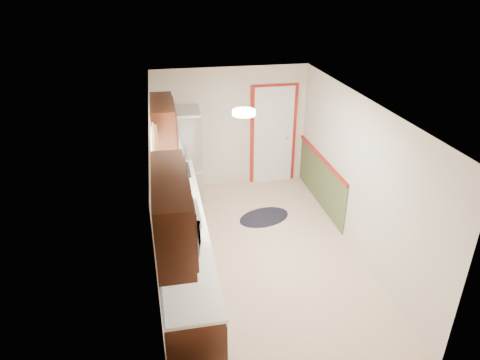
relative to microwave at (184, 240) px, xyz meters
name	(u,v)px	position (x,y,z in m)	size (l,w,h in m)	color
room_shell	(261,184)	(1.20, 1.10, 0.08)	(3.20, 5.20, 2.52)	beige
kitchen_run	(179,226)	(-0.04, 0.81, -0.31)	(0.63, 4.00, 2.20)	#34160B
back_wall_trim	(283,145)	(2.19, 3.31, -0.23)	(1.12, 2.30, 2.08)	maroon
ceiling_fixture	(244,113)	(0.90, 0.90, 1.24)	(0.30, 0.30, 0.06)	#FFD88C
microwave	(184,240)	(0.00, 0.00, 0.00)	(0.52, 0.29, 0.35)	white
refrigerator	(182,156)	(0.18, 3.15, -0.23)	(0.76, 0.75, 1.77)	#B7B7BC
rug	(264,217)	(1.53, 2.11, -1.11)	(0.96, 0.62, 0.01)	black
cooktop	(175,171)	(0.01, 2.36, -0.17)	(0.50, 0.60, 0.02)	black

